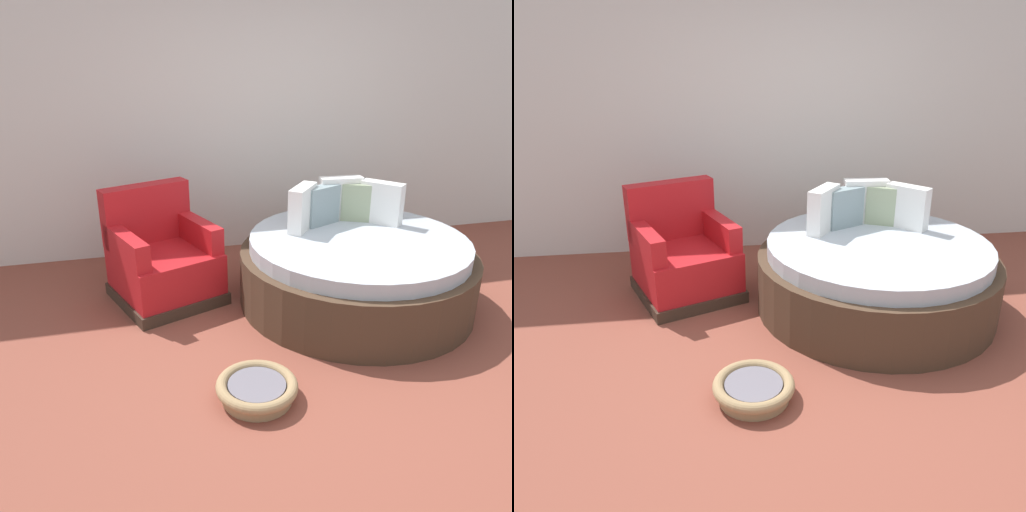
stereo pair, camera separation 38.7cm
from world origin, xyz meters
TOP-DOWN VIEW (x-y plane):
  - ground_plane at (0.00, 0.00)m, footprint 8.00×8.00m
  - back_wall at (0.00, 2.41)m, footprint 8.00×0.12m
  - round_daybed at (0.49, 0.84)m, footprint 1.93×1.93m
  - red_armchair at (-1.07, 1.31)m, footprint 1.03×1.03m
  - pet_basket at (-0.63, -0.24)m, footprint 0.51×0.51m

SIDE VIEW (x-z plane):
  - ground_plane at x=0.00m, z-range -0.02..0.00m
  - pet_basket at x=-0.63m, z-range 0.01..0.14m
  - round_daybed at x=0.49m, z-range -0.18..0.78m
  - red_armchair at x=-1.07m, z-range -0.14..0.80m
  - back_wall at x=0.00m, z-range 0.00..2.98m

